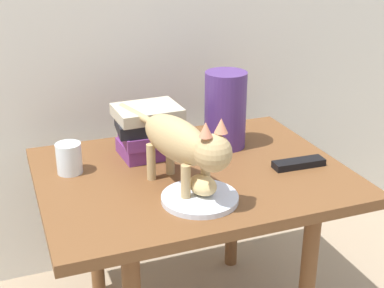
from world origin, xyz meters
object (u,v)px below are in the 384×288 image
at_px(plate, 200,198).
at_px(book_stack, 150,131).
at_px(bread_roll, 203,185).
at_px(cat, 183,143).
at_px(side_table, 192,191).
at_px(green_vase, 225,110).
at_px(candle_jar, 69,160).
at_px(tv_remote, 299,163).

distance_m(plate, book_stack, 0.33).
relative_size(bread_roll, cat, 0.17).
bearing_deg(cat, side_table, 58.55).
distance_m(green_vase, candle_jar, 0.48).
distance_m(bread_roll, tv_remote, 0.34).
distance_m(bread_roll, cat, 0.12).
xyz_separation_m(side_table, candle_jar, (-0.32, 0.11, 0.10)).
xyz_separation_m(cat, candle_jar, (-0.25, 0.21, -0.09)).
relative_size(bread_roll, candle_jar, 0.94).
distance_m(side_table, plate, 0.19).
bearing_deg(side_table, bread_roll, -101.69).
bearing_deg(cat, candle_jar, 140.14).
xyz_separation_m(plate, green_vase, (0.20, 0.30, 0.11)).
bearing_deg(plate, cat, 107.22).
xyz_separation_m(side_table, tv_remote, (0.29, -0.08, 0.07)).
distance_m(book_stack, green_vase, 0.24).
relative_size(bread_roll, tv_remote, 0.53).
bearing_deg(green_vase, tv_remote, -58.60).
relative_size(side_table, book_stack, 4.19).
xyz_separation_m(plate, tv_remote, (0.33, 0.09, 0.00)).
height_order(plate, candle_jar, candle_jar).
height_order(bread_roll, candle_jar, candle_jar).
distance_m(side_table, tv_remote, 0.31).
bearing_deg(green_vase, book_stack, 176.47).
distance_m(cat, green_vase, 0.33).
bearing_deg(side_table, tv_remote, -15.62).
distance_m(green_vase, tv_remote, 0.28).
relative_size(plate, tv_remote, 1.28).
relative_size(side_table, plate, 4.35).
bearing_deg(plate, tv_remote, 14.82).
relative_size(side_table, tv_remote, 5.58).
height_order(plate, bread_roll, bread_roll).
bearing_deg(book_stack, bread_roll, -82.51).
xyz_separation_m(side_table, bread_roll, (-0.03, -0.16, 0.10)).
bearing_deg(bread_roll, cat, 115.82).
relative_size(plate, book_stack, 0.96).
xyz_separation_m(bread_roll, tv_remote, (0.32, 0.08, -0.03)).
bearing_deg(green_vase, cat, -132.83).
bearing_deg(candle_jar, bread_roll, -43.92).
bearing_deg(cat, plate, -72.78).
distance_m(bread_roll, book_stack, 0.32).
height_order(book_stack, tv_remote, book_stack).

